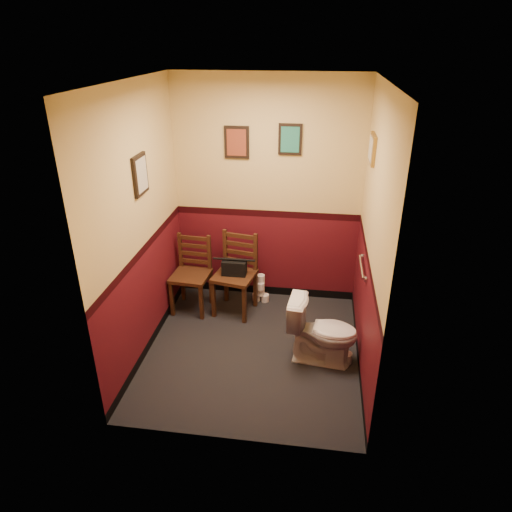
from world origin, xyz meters
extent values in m
cube|color=black|center=(0.00, 0.00, 0.00)|extent=(2.20, 2.40, 0.00)
cube|color=silver|center=(0.00, 0.00, 2.70)|extent=(2.20, 2.40, 0.00)
cube|color=#4E0E16|center=(0.00, 1.20, 1.35)|extent=(2.20, 0.00, 2.70)
cube|color=#4E0E16|center=(0.00, -1.20, 1.35)|extent=(2.20, 0.00, 2.70)
cube|color=#4E0E16|center=(-1.10, 0.00, 1.35)|extent=(0.00, 2.40, 2.70)
cube|color=#4E0E16|center=(1.10, 0.00, 1.35)|extent=(0.00, 2.40, 2.70)
cylinder|color=silver|center=(1.07, 0.25, 0.95)|extent=(0.03, 0.50, 0.03)
cylinder|color=silver|center=(1.09, 0.00, 0.95)|extent=(0.02, 0.06, 0.06)
cylinder|color=silver|center=(1.09, 0.50, 0.95)|extent=(0.02, 0.06, 0.06)
cube|color=black|center=(-0.35, 1.18, 1.95)|extent=(0.28, 0.03, 0.36)
cube|color=brown|center=(-0.35, 1.17, 1.95)|extent=(0.22, 0.01, 0.30)
cube|color=black|center=(0.25, 1.18, 2.00)|extent=(0.26, 0.03, 0.34)
cube|color=#257761|center=(0.25, 1.17, 2.00)|extent=(0.20, 0.01, 0.28)
cube|color=black|center=(-1.08, 0.10, 1.85)|extent=(0.03, 0.30, 0.38)
cube|color=#BAB192|center=(-1.07, 0.10, 1.85)|extent=(0.01, 0.24, 0.31)
cube|color=olive|center=(1.08, 0.60, 2.05)|extent=(0.03, 0.34, 0.28)
cube|color=#BAB192|center=(1.07, 0.60, 2.05)|extent=(0.01, 0.28, 0.22)
imported|color=white|center=(0.72, -0.06, 0.35)|extent=(0.74, 0.47, 0.69)
cylinder|color=silver|center=(0.98, -0.06, 0.06)|extent=(0.11, 0.11, 0.11)
cylinder|color=silver|center=(0.98, -0.06, 0.24)|extent=(0.01, 0.01, 0.32)
cube|color=#4D2A17|center=(-0.85, 0.71, 0.46)|extent=(0.46, 0.46, 0.04)
cube|color=#4D2A17|center=(-1.05, 0.54, 0.23)|extent=(0.04, 0.04, 0.46)
cube|color=#4D2A17|center=(-1.02, 0.91, 0.23)|extent=(0.04, 0.04, 0.46)
cube|color=#4D2A17|center=(-0.68, 0.51, 0.23)|extent=(0.04, 0.04, 0.46)
cube|color=#4D2A17|center=(-0.65, 0.88, 0.23)|extent=(0.04, 0.04, 0.46)
cube|color=#4D2A17|center=(-1.02, 0.91, 0.69)|extent=(0.04, 0.04, 0.46)
cube|color=#4D2A17|center=(-0.65, 0.88, 0.69)|extent=(0.04, 0.04, 0.46)
cube|color=#4D2A17|center=(-0.83, 0.90, 0.56)|extent=(0.35, 0.05, 0.05)
cube|color=#4D2A17|center=(-0.83, 0.90, 0.66)|extent=(0.35, 0.05, 0.05)
cube|color=#4D2A17|center=(-0.83, 0.90, 0.77)|extent=(0.35, 0.05, 0.05)
cube|color=#4D2A17|center=(-0.83, 0.90, 0.87)|extent=(0.35, 0.05, 0.05)
cube|color=#4D2A17|center=(-0.32, 0.74, 0.48)|extent=(0.53, 0.53, 0.04)
cube|color=#4D2A17|center=(-0.55, 0.58, 0.24)|extent=(0.05, 0.05, 0.48)
cube|color=#4D2A17|center=(-0.48, 0.96, 0.24)|extent=(0.05, 0.05, 0.48)
cube|color=#4D2A17|center=(-0.17, 0.51, 0.24)|extent=(0.05, 0.05, 0.48)
cube|color=#4D2A17|center=(-0.10, 0.89, 0.24)|extent=(0.05, 0.05, 0.48)
cube|color=#4D2A17|center=(-0.48, 0.97, 0.73)|extent=(0.05, 0.05, 0.48)
cube|color=#4D2A17|center=(-0.10, 0.89, 0.73)|extent=(0.05, 0.05, 0.48)
cube|color=#4D2A17|center=(-0.29, 0.93, 0.59)|extent=(0.36, 0.10, 0.05)
cube|color=#4D2A17|center=(-0.29, 0.93, 0.70)|extent=(0.36, 0.10, 0.05)
cube|color=#4D2A17|center=(-0.29, 0.93, 0.81)|extent=(0.36, 0.10, 0.05)
cube|color=#4D2A17|center=(-0.29, 0.93, 0.91)|extent=(0.36, 0.10, 0.05)
cube|color=black|center=(-0.32, 0.74, 0.59)|extent=(0.28, 0.14, 0.18)
cylinder|color=black|center=(-0.32, 0.74, 0.70)|extent=(0.25, 0.02, 0.02)
cylinder|color=silver|center=(-0.10, 1.01, 0.05)|extent=(0.10, 0.10, 0.09)
cylinder|color=silver|center=(0.01, 1.01, 0.05)|extent=(0.10, 0.10, 0.09)
cylinder|color=silver|center=(-0.05, 1.01, 0.14)|extent=(0.10, 0.10, 0.09)
cylinder|color=silver|center=(-0.05, 0.99, 0.23)|extent=(0.10, 0.10, 0.09)
cylinder|color=silver|center=(-0.05, 1.01, 0.32)|extent=(0.10, 0.10, 0.09)
camera|label=1|loc=(0.58, -3.90, 3.03)|focal=32.00mm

